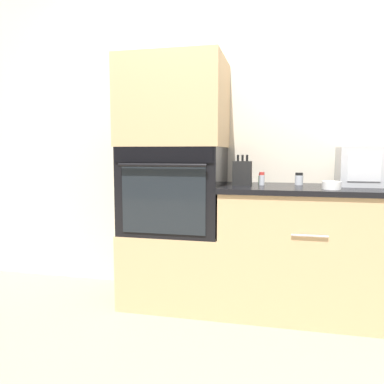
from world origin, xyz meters
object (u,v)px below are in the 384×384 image
object	(u,v)px
microwave	(363,167)
condiment_jar_mid	(249,178)
condiment_jar_near	(299,179)
condiment_jar_back	(261,179)
knife_block	(242,173)
bowl	(332,185)
wall_oven	(175,189)
condiment_jar_far	(262,179)

from	to	relation	value
microwave	condiment_jar_mid	size ratio (longest dim) A/B	5.00
condiment_jar_near	condiment_jar_back	world-z (taller)	condiment_jar_near
knife_block	bowl	distance (m)	0.61
wall_oven	bowl	xyz separation A→B (m)	(1.08, -0.16, 0.07)
microwave	condiment_jar_mid	bearing A→B (deg)	170.02
microwave	wall_oven	bearing A→B (deg)	-174.96
knife_block	bowl	size ratio (longest dim) A/B	1.84
knife_block	condiment_jar_mid	distance (m)	0.26
condiment_jar_near	condiment_jar_far	world-z (taller)	condiment_jar_far
knife_block	bowl	bearing A→B (deg)	-15.30
wall_oven	condiment_jar_back	xyz separation A→B (m)	(0.63, 0.16, 0.08)
condiment_jar_near	condiment_jar_far	bearing A→B (deg)	-160.42
wall_oven	bowl	world-z (taller)	wall_oven
condiment_jar_near	condiment_jar_back	distance (m)	0.27
wall_oven	condiment_jar_back	distance (m)	0.65
wall_oven	condiment_jar_mid	size ratio (longest dim) A/B	10.77
bowl	condiment_jar_back	xyz separation A→B (m)	(-0.45, 0.31, 0.01)
knife_block	condiment_jar_near	distance (m)	0.42
microwave	bowl	xyz separation A→B (m)	(-0.24, -0.27, -0.11)
condiment_jar_near	condiment_jar_mid	bearing A→B (deg)	161.16
wall_oven	microwave	distance (m)	1.33
condiment_jar_mid	wall_oven	bearing A→B (deg)	-154.10
condiment_jar_mid	condiment_jar_far	size ratio (longest dim) A/B	0.70
condiment_jar_near	condiment_jar_back	xyz separation A→B (m)	(-0.27, 0.03, -0.01)
wall_oven	microwave	size ratio (longest dim) A/B	2.15
wall_oven	knife_block	xyz separation A→B (m)	(0.50, 0.00, 0.13)
condiment_jar_mid	condiment_jar_near	bearing A→B (deg)	-18.84
wall_oven	microwave	world-z (taller)	same
condiment_jar_near	microwave	bearing A→B (deg)	-1.81
condiment_jar_far	condiment_jar_back	distance (m)	0.12
wall_oven	condiment_jar_far	size ratio (longest dim) A/B	7.53
wall_oven	condiment_jar_back	world-z (taller)	wall_oven
bowl	condiment_jar_near	bearing A→B (deg)	122.99
condiment_jar_mid	condiment_jar_back	bearing A→B (deg)	-44.53
condiment_jar_back	condiment_jar_far	bearing A→B (deg)	-86.22
condiment_jar_mid	condiment_jar_back	size ratio (longest dim) A/B	0.86
wall_oven	condiment_jar_near	world-z (taller)	wall_oven
condiment_jar_near	condiment_jar_mid	size ratio (longest dim) A/B	1.35
knife_block	bowl	xyz separation A→B (m)	(0.58, -0.16, -0.06)
condiment_jar_far	condiment_jar_back	bearing A→B (deg)	93.78
microwave	condiment_jar_back	distance (m)	0.70
microwave	condiment_jar_near	distance (m)	0.43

